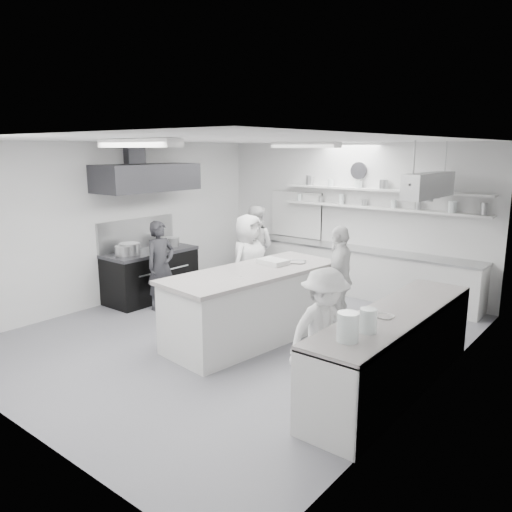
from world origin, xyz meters
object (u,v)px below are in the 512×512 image
Objects in this scene: back_counter at (353,271)px; prep_island at (253,306)px; cook_stove at (161,265)px; right_counter at (394,352)px; stove at (151,276)px; cook_back at (255,247)px.

prep_island is (-0.00, -3.20, 0.06)m from back_counter.
right_counter is at bearing -89.92° from cook_stove.
cook_stove is at bearing -24.42° from stove.
stove is at bearing 178.96° from prep_island.
cook_back is (-1.84, -0.90, 0.41)m from back_counter.
stove is 1.11× the size of cook_stove.
back_counter reaches higher than stove.
stove is at bearing -136.01° from back_counter.
prep_island is (2.90, -0.40, 0.07)m from stove.
stove is 0.64× the size of prep_island.
prep_island is at bearing -90.09° from back_counter.
stove is 2.21m from cook_back.
cook_stove is at bearing 176.20° from right_counter.
stove is 0.80m from cook_stove.
stove is 2.92m from prep_island.
back_counter is 3.84m from cook_stove.
cook_stove is (-4.60, 0.31, 0.34)m from right_counter.
cook_back is (0.42, 2.19, 0.06)m from cook_stove.
right_counter is (5.25, -0.60, 0.02)m from stove.
stove is 4.03m from back_counter.
right_counter is at bearing 1.88° from prep_island.
back_counter is 2.09m from cook_back.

